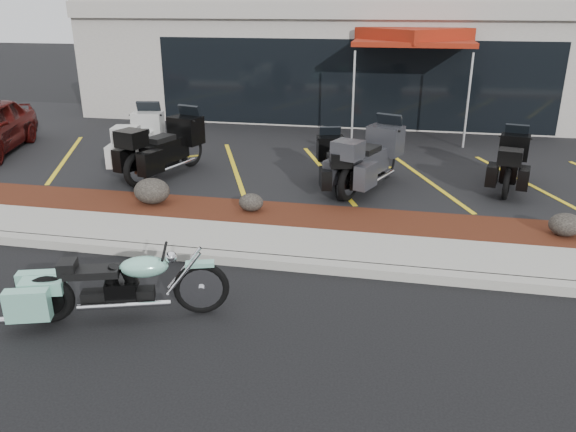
% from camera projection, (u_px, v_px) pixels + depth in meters
% --- Properties ---
extents(ground, '(90.00, 90.00, 0.00)m').
position_uv_depth(ground, '(271.00, 295.00, 7.81)').
color(ground, black).
rests_on(ground, ground).
extents(curb, '(24.00, 0.25, 0.15)m').
position_uv_depth(curb, '(284.00, 263.00, 8.61)').
color(curb, gray).
rests_on(curb, ground).
extents(sidewalk, '(24.00, 1.20, 0.15)m').
position_uv_depth(sidewalk, '(293.00, 245.00, 9.25)').
color(sidewalk, gray).
rests_on(sidewalk, ground).
extents(mulch_bed, '(24.00, 1.20, 0.16)m').
position_uv_depth(mulch_bed, '(305.00, 219.00, 10.34)').
color(mulch_bed, '#33110B').
rests_on(mulch_bed, ground).
extents(upper_lot, '(26.00, 9.60, 0.15)m').
position_uv_depth(upper_lot, '(339.00, 149.00, 15.29)').
color(upper_lot, black).
rests_on(upper_lot, ground).
extents(dealership_building, '(18.00, 8.16, 4.00)m').
position_uv_depth(dealership_building, '(361.00, 55.00, 20.33)').
color(dealership_building, gray).
rests_on(dealership_building, ground).
extents(boulder_left, '(0.70, 0.59, 0.50)m').
position_uv_depth(boulder_left, '(152.00, 191.00, 10.82)').
color(boulder_left, black).
rests_on(boulder_left, mulch_bed).
extents(boulder_mid, '(0.46, 0.39, 0.33)m').
position_uv_depth(boulder_mid, '(251.00, 202.00, 10.46)').
color(boulder_mid, black).
rests_on(boulder_mid, mulch_bed).
extents(boulder_right, '(0.54, 0.45, 0.38)m').
position_uv_depth(boulder_right, '(566.00, 225.00, 9.34)').
color(boulder_right, black).
rests_on(boulder_right, mulch_bed).
extents(hero_cruiser, '(2.78, 1.49, 0.95)m').
position_uv_depth(hero_cruiser, '(201.00, 281.00, 7.20)').
color(hero_cruiser, '#7DC3AC').
rests_on(hero_cruiser, ground).
extents(touring_white, '(1.35, 2.60, 1.44)m').
position_uv_depth(touring_white, '(150.00, 131.00, 13.75)').
color(touring_white, silver).
rests_on(touring_white, upper_lot).
extents(touring_black_front, '(1.66, 2.68, 1.46)m').
position_uv_depth(touring_black_front, '(190.00, 136.00, 13.13)').
color(touring_black_front, black).
rests_on(touring_black_front, upper_lot).
extents(touring_black_mid, '(1.28, 2.15, 1.17)m').
position_uv_depth(touring_black_mid, '(330.00, 153.00, 12.25)').
color(touring_black_mid, black).
rests_on(touring_black_mid, upper_lot).
extents(touring_grey, '(1.80, 2.65, 1.44)m').
position_uv_depth(touring_grey, '(387.00, 147.00, 12.22)').
color(touring_grey, '#2F3034').
rests_on(touring_grey, upper_lot).
extents(touring_black_rear, '(1.25, 2.23, 1.23)m').
position_uv_depth(touring_black_rear, '(514.00, 152.00, 12.22)').
color(touring_black_rear, black).
rests_on(touring_black_rear, upper_lot).
extents(traffic_cone, '(0.40, 0.40, 0.42)m').
position_uv_depth(traffic_cone, '(339.00, 142.00, 14.82)').
color(traffic_cone, '#F14708').
rests_on(traffic_cone, upper_lot).
extents(popup_canopy, '(3.34, 3.34, 3.00)m').
position_uv_depth(popup_canopy, '(414.00, 38.00, 15.81)').
color(popup_canopy, silver).
rests_on(popup_canopy, upper_lot).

